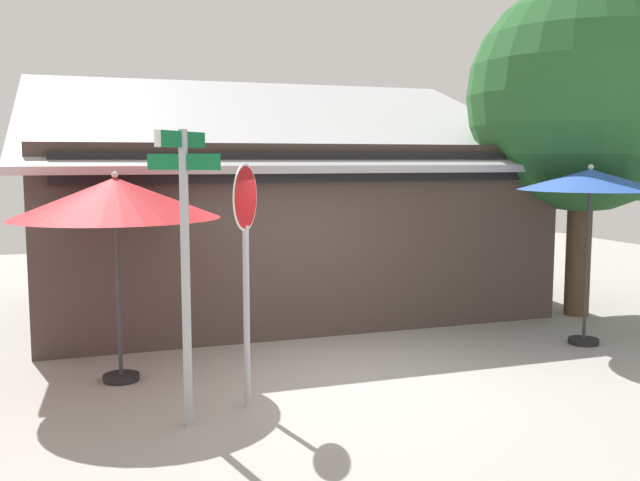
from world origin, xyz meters
TOP-DOWN VIEW (x-y plane):
  - ground_plane at (0.00, 0.00)m, footprint 28.00×28.00m
  - cafe_building at (0.50, 4.50)m, footprint 8.86×5.41m
  - street_sign_post at (-2.02, -0.96)m, footprint 0.65×0.70m
  - stop_sign at (-1.32, -0.60)m, footprint 0.40×0.61m
  - patio_umbrella_crimson_left at (-2.58, 0.80)m, footprint 2.50×2.50m
  - patio_umbrella_royal_blue_center at (4.01, 0.42)m, footprint 2.05×2.05m
  - shade_tree at (5.53, 2.00)m, footprint 4.49×3.97m

SIDE VIEW (x-z plane):
  - ground_plane at x=0.00m, z-range -0.10..0.00m
  - cafe_building at x=0.50m, z-range -0.60..3.74m
  - street_sign_post at x=-2.02m, z-range 0.33..3.34m
  - stop_sign at x=-1.32m, z-range 0.51..3.18m
  - patio_umbrella_crimson_left at x=-2.58m, z-range 0.96..3.53m
  - patio_umbrella_royal_blue_center at x=4.01m, z-range 1.07..3.72m
  - shade_tree at x=5.53m, z-range 0.79..6.57m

